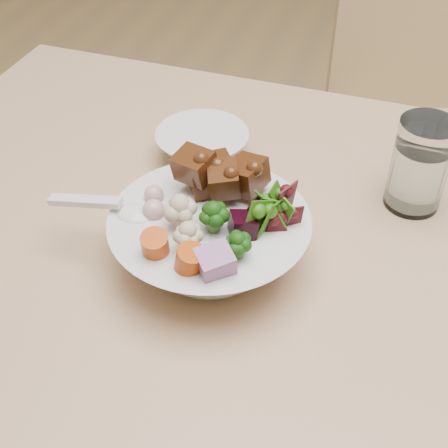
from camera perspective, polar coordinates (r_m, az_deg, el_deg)
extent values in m
cube|color=tan|center=(0.76, 16.06, -6.61)|extent=(1.48, 0.86, 0.04)
cylinder|color=tan|center=(1.39, -12.68, 0.40)|extent=(0.05, 0.05, 0.65)
cube|color=tan|center=(1.36, 19.27, 5.21)|extent=(0.54, 0.54, 0.04)
cube|color=tan|center=(1.41, 19.33, 17.86)|extent=(0.42, 0.16, 0.47)
cylinder|color=tan|center=(1.34, 11.49, -7.77)|extent=(0.03, 0.03, 0.44)
cylinder|color=tan|center=(1.59, 9.44, 2.23)|extent=(0.03, 0.03, 0.44)
sphere|color=black|center=(0.68, -0.96, 0.26)|extent=(0.04, 0.04, 0.04)
sphere|color=#BBAA8D|center=(0.68, -4.02, 0.73)|extent=(0.04, 0.04, 0.04)
cube|color=black|center=(0.70, 3.56, 0.78)|extent=(0.04, 0.04, 0.03)
cube|color=#8D5588|center=(0.64, -0.80, -3.60)|extent=(0.05, 0.05, 0.04)
cylinder|color=#BE4205|center=(0.66, -6.31, -1.99)|extent=(0.04, 0.04, 0.03)
sphere|color=tan|center=(0.71, -6.46, 1.27)|extent=(0.03, 0.03, 0.03)
ellipsoid|color=silver|center=(0.72, -8.11, 0.86)|extent=(0.05, 0.04, 0.02)
cube|color=silver|center=(0.74, -12.60, 2.06)|extent=(0.09, 0.02, 0.02)
cylinder|color=silver|center=(0.83, 17.47, 5.17)|extent=(0.07, 0.07, 0.12)
cylinder|color=white|center=(0.84, 17.26, 4.32)|extent=(0.06, 0.06, 0.08)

